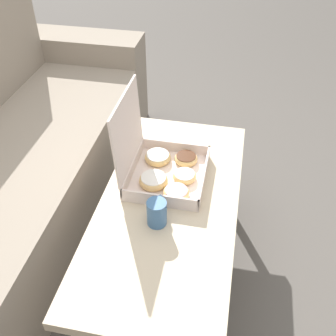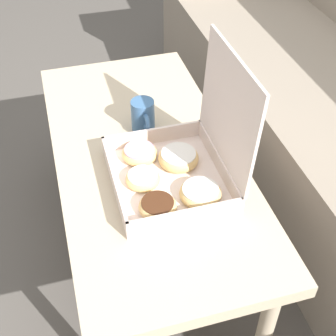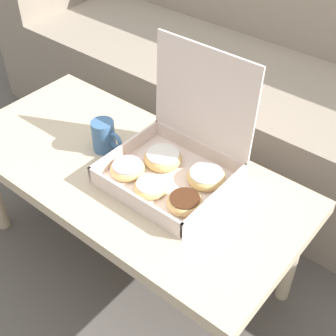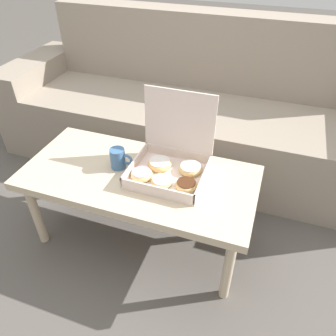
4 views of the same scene
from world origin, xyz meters
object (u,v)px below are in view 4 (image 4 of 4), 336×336
Objects in this scene: coffee_table at (139,182)px; coffee_mug at (118,159)px; couch at (188,115)px; pastry_box at (170,164)px.

coffee_table is 9.82× the size of coffee_mug.
couch is at bearing 82.46° from coffee_mug.
coffee_table is (0.00, -0.83, 0.07)m from couch.
pastry_box reaches higher than coffee_mug.
coffee_mug is at bearing -97.54° from couch.
coffee_table is at bearing -90.00° from couch.
coffee_mug is (-0.11, 0.02, 0.10)m from coffee_table.
couch is at bearing 100.09° from pastry_box.
coffee_table is at bearing -157.32° from pastry_box.
pastry_box is (0.14, 0.06, 0.10)m from coffee_table.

